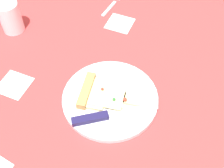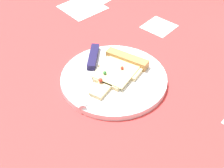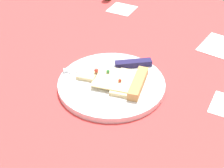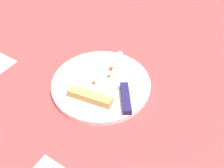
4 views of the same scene
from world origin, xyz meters
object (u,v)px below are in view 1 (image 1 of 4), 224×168
(pizza_slice, at_px, (101,94))
(plate, at_px, (110,98))
(drinking_glass, at_px, (10,17))
(knife, at_px, (107,116))
(fork, at_px, (113,3))

(pizza_slice, bearing_deg, plate, 90.21)
(drinking_glass, bearing_deg, pizza_slice, -110.85)
(drinking_glass, bearing_deg, plate, -109.17)
(pizza_slice, height_order, drinking_glass, drinking_glass)
(plate, bearing_deg, pizza_slice, 100.40)
(plate, height_order, knife, knife)
(fork, bearing_deg, knife, -63.68)
(drinking_glass, height_order, fork, drinking_glass)
(knife, bearing_deg, pizza_slice, 179.43)
(knife, bearing_deg, fork, 164.33)
(pizza_slice, bearing_deg, drinking_glass, -121.04)
(knife, xyz_separation_m, drinking_glass, (0.22, 0.45, 0.03))
(plate, height_order, drinking_glass, drinking_glass)
(knife, relative_size, drinking_glass, 1.93)
(plate, distance_m, fork, 0.45)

